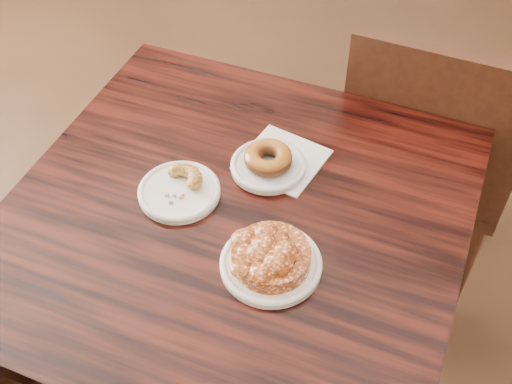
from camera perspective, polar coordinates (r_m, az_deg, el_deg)
The scene contains 10 objects.
floor at distance 1.95m, azimuth -7.03°, elevation -11.85°, with size 5.00×5.00×0.00m, color black.
cafe_table at distance 1.51m, azimuth -1.60°, elevation -11.16°, with size 0.85×0.85×0.75m, color black.
chair_far at distance 1.81m, azimuth 15.13°, elevation 3.29°, with size 0.46×0.46×0.90m, color black, non-canonical shape.
napkin at distance 1.30m, azimuth 2.34°, elevation 2.89°, with size 0.15×0.15×0.00m, color white.
plate_donut at distance 1.28m, azimuth 1.08°, elevation 2.32°, with size 0.15×0.15×0.01m, color white.
plate_cruller at distance 1.24m, azimuth -6.84°, elevation 0.02°, with size 0.16×0.16×0.01m, color white.
plate_fritter at distance 1.12m, azimuth 1.33°, elevation -6.42°, with size 0.18×0.18×0.01m, color white.
glazed_donut at distance 1.26m, azimuth 1.10°, elevation 3.05°, with size 0.10×0.10×0.03m, color #9B5716.
apple_fritter at distance 1.10m, azimuth 1.36°, elevation -5.54°, with size 0.18×0.18×0.05m, color #491E07, non-canonical shape.
cruller_fragment at distance 1.23m, azimuth -6.91°, elevation 0.61°, with size 0.10×0.10×0.03m, color brown, non-canonical shape.
Camera 1 is at (0.70, -0.74, 1.66)m, focal length 45.00 mm.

